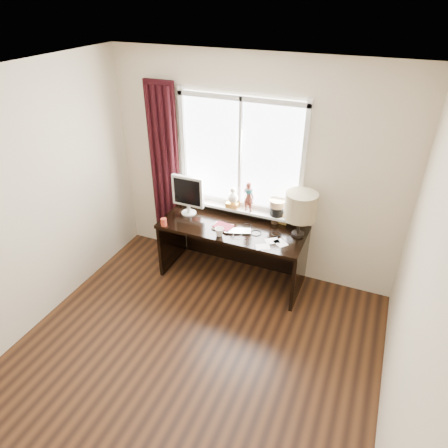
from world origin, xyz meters
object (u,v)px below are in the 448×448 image
at_px(laptop, 238,231).
at_px(monitor, 188,193).
at_px(mug, 219,232).
at_px(desk, 235,239).
at_px(table_lamp, 301,207).
at_px(red_cup, 164,222).

relative_size(laptop, monitor, 0.60).
height_order(mug, desk, mug).
distance_m(laptop, table_lamp, 0.76).
distance_m(red_cup, table_lamp, 1.57).
xyz_separation_m(laptop, desk, (-0.10, 0.19, -0.26)).
distance_m(red_cup, desk, 0.89).
height_order(monitor, table_lamp, table_lamp).
bearing_deg(laptop, red_cup, 175.41).
xyz_separation_m(mug, table_lamp, (0.81, 0.35, 0.31)).
bearing_deg(monitor, laptop, -13.02).
distance_m(monitor, table_lamp, 1.35).
bearing_deg(monitor, red_cup, -110.30).
xyz_separation_m(desk, table_lamp, (0.74, 0.01, 0.61)).
relative_size(red_cup, table_lamp, 0.17).
bearing_deg(monitor, desk, 2.79).
bearing_deg(desk, red_cup, -151.85).
distance_m(desk, monitor, 0.80).
xyz_separation_m(red_cup, monitor, (0.14, 0.37, 0.23)).
bearing_deg(red_cup, monitor, 69.70).
xyz_separation_m(red_cup, desk, (0.74, 0.40, -0.29)).
bearing_deg(mug, laptop, 42.39).
height_order(red_cup, table_lamp, table_lamp).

